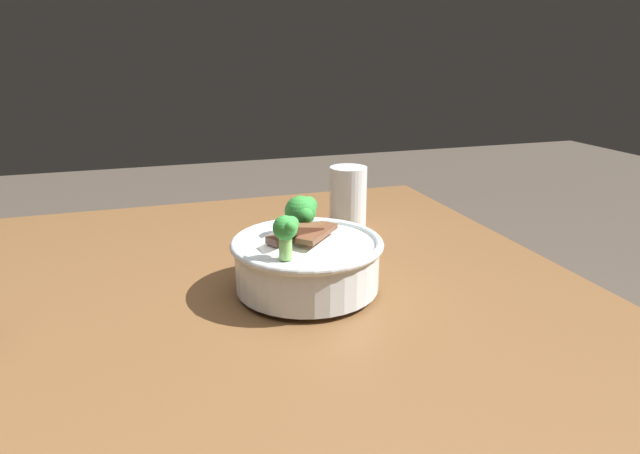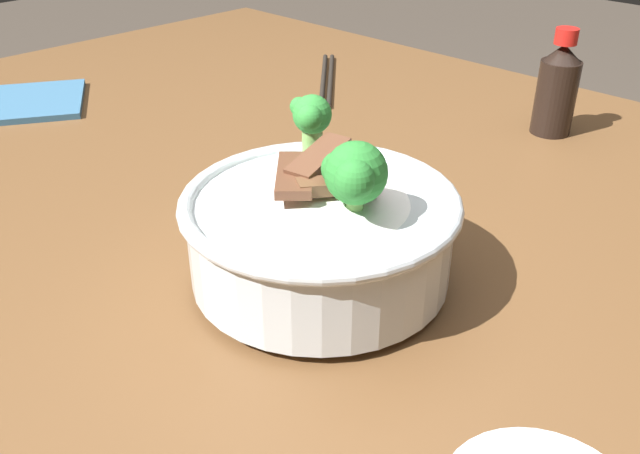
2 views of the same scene
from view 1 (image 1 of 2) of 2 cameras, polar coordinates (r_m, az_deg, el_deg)
name	(u,v)px [view 1 (image 1 of 2)]	position (r m, az deg, el deg)	size (l,w,h in m)	color
dining_table	(267,430)	(0.71, -5.65, -20.47)	(1.34, 1.03, 0.80)	brown
rice_bowl	(307,258)	(0.77, -1.40, -3.33)	(0.22, 0.22, 0.13)	silver
drinking_glass	(348,201)	(1.06, 2.97, 2.76)	(0.07, 0.07, 0.12)	white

